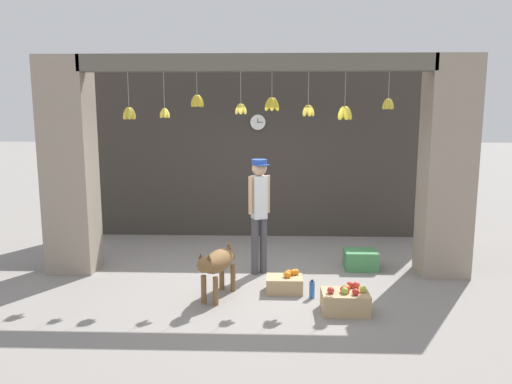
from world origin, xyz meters
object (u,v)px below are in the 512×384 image
(shopkeeper, at_px, (259,206))
(fruit_crate_apples, at_px, (345,301))
(water_bottle, at_px, (312,290))
(wall_clock, at_px, (258,122))
(dog, at_px, (217,263))
(fruit_crate_oranges, at_px, (285,283))
(produce_box_green, at_px, (360,260))

(shopkeeper, xyz_separation_m, fruit_crate_apples, (1.10, -1.43, -0.90))
(fruit_crate_apples, height_order, water_bottle, fruit_crate_apples)
(shopkeeper, height_order, wall_clock, wall_clock)
(dog, bearing_deg, shopkeeper, 172.55)
(shopkeeper, relative_size, water_bottle, 6.97)
(shopkeeper, relative_size, fruit_crate_apples, 3.04)
(fruit_crate_oranges, distance_m, fruit_crate_apples, 0.99)
(dog, relative_size, wall_clock, 3.27)
(fruit_crate_apples, height_order, produce_box_green, fruit_crate_apples)
(produce_box_green, distance_m, water_bottle, 1.52)
(produce_box_green, distance_m, wall_clock, 3.32)
(produce_box_green, bearing_deg, fruit_crate_oranges, -139.42)
(dog, distance_m, fruit_crate_oranges, 1.01)
(dog, xyz_separation_m, shopkeeper, (0.53, 1.03, 0.57))
(fruit_crate_apples, xyz_separation_m, water_bottle, (-0.38, 0.44, -0.03))
(water_bottle, height_order, wall_clock, wall_clock)
(fruit_crate_oranges, xyz_separation_m, wall_clock, (-0.46, 3.01, 2.11))
(shopkeeper, distance_m, wall_clock, 2.54)
(dog, bearing_deg, fruit_crate_apples, 95.76)
(dog, height_order, water_bottle, dog)
(fruit_crate_oranges, height_order, water_bottle, fruit_crate_oranges)
(fruit_crate_oranges, bearing_deg, produce_box_green, 40.58)
(shopkeeper, xyz_separation_m, produce_box_green, (1.58, 0.27, -0.90))
(fruit_crate_apples, bearing_deg, fruit_crate_oranges, 137.57)
(dog, relative_size, produce_box_green, 2.01)
(fruit_crate_oranges, height_order, produce_box_green, produce_box_green)
(dog, bearing_deg, water_bottle, 111.53)
(fruit_crate_oranges, bearing_deg, water_bottle, -32.23)
(water_bottle, xyz_separation_m, wall_clock, (-0.81, 3.23, 2.11))
(dog, bearing_deg, fruit_crate_oranges, 125.96)
(produce_box_green, bearing_deg, water_bottle, -124.21)
(shopkeeper, distance_m, fruit_crate_oranges, 1.26)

